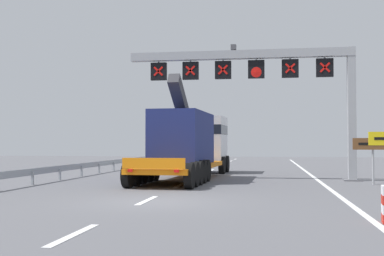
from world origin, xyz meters
The scene contains 7 objects.
ground centered at (0.00, 0.00, 0.00)m, with size 112.00×112.00×0.00m, color #5B5B60.
lane_markings centered at (-0.34, 19.13, 0.01)m, with size 0.20×52.85×0.01m.
edge_line_right centered at (6.20, 12.00, 0.01)m, with size 0.20×63.00×0.01m, color silver.
overhead_lane_gantry centered at (3.59, 10.41, 5.60)m, with size 12.12×0.90×7.18m.
heavy_haul_truck_orange centered at (-0.63, 12.01, 1.99)m, with size 3.54×14.15×5.30m.
tourist_info_sign_brown centered at (8.47, 8.04, 1.68)m, with size 1.83×0.15×2.17m.
guardrail_left centered at (-7.14, 16.12, 0.56)m, with size 0.13×36.23×0.76m.
Camera 1 is at (3.68, -15.83, 1.91)m, focal length 46.19 mm.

